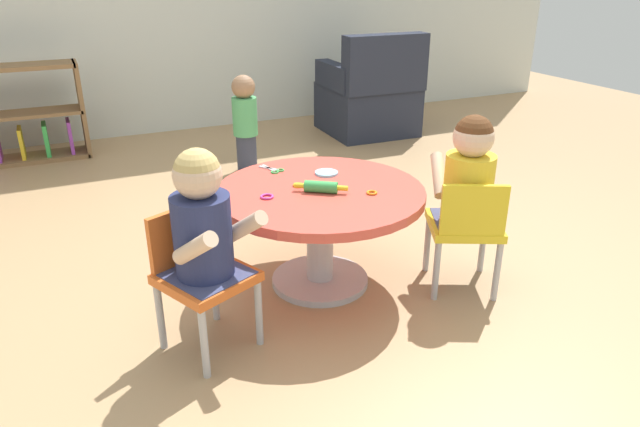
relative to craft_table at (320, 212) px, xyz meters
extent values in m
plane|color=tan|center=(0.00, 0.00, -0.36)|extent=(10.00, 10.00, 0.00)
cylinder|color=silver|center=(0.00, 0.00, -0.34)|extent=(0.44, 0.44, 0.03)
cylinder|color=silver|center=(0.00, 0.00, -0.14)|extent=(0.12, 0.12, 0.42)
cylinder|color=#D84C3F|center=(0.00, 0.00, 0.09)|extent=(0.91, 0.91, 0.04)
cylinder|color=#B7B7BC|center=(-0.64, -0.43, -0.22)|extent=(0.03, 0.03, 0.28)
cylinder|color=#B7B7BC|center=(-0.41, -0.32, -0.22)|extent=(0.03, 0.03, 0.28)
cylinder|color=#B7B7BC|center=(-0.75, -0.19, -0.22)|extent=(0.03, 0.03, 0.28)
cylinder|color=#B7B7BC|center=(-0.51, -0.09, -0.22)|extent=(0.03, 0.03, 0.28)
cube|color=orange|center=(-0.58, -0.26, -0.06)|extent=(0.40, 0.40, 0.04)
cube|color=orange|center=(-0.63, -0.14, 0.07)|extent=(0.26, 0.13, 0.22)
cube|color=#3F4772|center=(-0.58, -0.26, -0.06)|extent=(0.35, 0.36, 0.04)
cylinder|color=navy|center=(-0.58, -0.26, 0.11)|extent=(0.21, 0.21, 0.30)
sphere|color=beige|center=(-0.58, -0.26, 0.34)|extent=(0.17, 0.17, 0.17)
sphere|color=tan|center=(-0.58, -0.26, 0.35)|extent=(0.16, 0.16, 0.16)
cylinder|color=beige|center=(-0.64, -0.40, 0.14)|extent=(0.14, 0.22, 0.17)
cylinder|color=beige|center=(-0.44, -0.31, 0.14)|extent=(0.14, 0.22, 0.17)
cylinder|color=#B7B7BC|center=(0.74, -0.22, -0.22)|extent=(0.03, 0.03, 0.28)
cylinder|color=#B7B7BC|center=(0.51, -0.11, -0.22)|extent=(0.03, 0.03, 0.28)
cylinder|color=#B7B7BC|center=(0.63, -0.45, -0.22)|extent=(0.03, 0.03, 0.28)
cylinder|color=#B7B7BC|center=(0.39, -0.34, -0.22)|extent=(0.03, 0.03, 0.28)
cube|color=yellow|center=(0.57, -0.28, -0.06)|extent=(0.40, 0.40, 0.04)
cube|color=yellow|center=(0.51, -0.40, 0.07)|extent=(0.25, 0.14, 0.22)
cube|color=#3F4772|center=(0.57, -0.28, -0.06)|extent=(0.36, 0.37, 0.04)
cylinder|color=yellow|center=(0.57, -0.28, 0.11)|extent=(0.21, 0.21, 0.30)
sphere|color=beige|center=(0.57, -0.28, 0.34)|extent=(0.17, 0.17, 0.17)
sphere|color=#593319|center=(0.57, -0.28, 0.35)|extent=(0.16, 0.16, 0.16)
cylinder|color=beige|center=(0.71, -0.24, 0.14)|extent=(0.14, 0.22, 0.17)
cylinder|color=beige|center=(0.51, -0.14, 0.14)|extent=(0.14, 0.22, 0.17)
cube|color=olive|center=(-0.79, 2.55, -0.01)|extent=(0.03, 0.28, 0.70)
cube|color=olive|center=(-1.24, 2.55, -0.34)|extent=(0.90, 0.28, 0.03)
cube|color=olive|center=(-1.24, 2.55, -0.01)|extent=(0.90, 0.28, 0.02)
cube|color=olive|center=(-1.24, 2.55, 0.33)|extent=(0.90, 0.28, 0.03)
cube|color=yellow|center=(-1.24, 2.55, -0.22)|extent=(0.03, 0.20, 0.22)
cube|color=green|center=(-1.08, 2.55, -0.21)|extent=(0.03, 0.20, 0.24)
cube|color=purple|center=(-0.91, 2.55, -0.20)|extent=(0.02, 0.20, 0.24)
cube|color=#232838|center=(1.46, 2.20, -0.16)|extent=(0.72, 0.72, 0.40)
cube|color=#232838|center=(1.46, 1.91, 0.27)|extent=(0.70, 0.18, 0.45)
cube|color=#232838|center=(1.76, 2.19, 0.14)|extent=(0.14, 0.60, 0.20)
cube|color=#232838|center=(1.17, 2.21, 0.14)|extent=(0.14, 0.60, 0.20)
cylinder|color=#33384C|center=(0.20, 1.65, -0.23)|extent=(0.14, 0.14, 0.26)
cylinder|color=#4CA566|center=(0.20, 1.65, 0.03)|extent=(0.17, 0.17, 0.26)
sphere|color=#997051|center=(0.20, 1.65, 0.24)|extent=(0.16, 0.16, 0.16)
cylinder|color=green|center=(-0.01, -0.04, 0.13)|extent=(0.14, 0.12, 0.05)
cylinder|color=yellow|center=(-0.09, 0.01, 0.13)|extent=(0.05, 0.04, 0.02)
cylinder|color=yellow|center=(0.06, -0.09, 0.13)|extent=(0.05, 0.04, 0.02)
cube|color=silver|center=(-0.11, 0.34, 0.11)|extent=(0.07, 0.10, 0.01)
cube|color=silver|center=(-0.11, 0.34, 0.11)|extent=(0.03, 0.11, 0.01)
torus|color=green|center=(-0.07, 0.29, 0.11)|extent=(0.05, 0.05, 0.01)
torus|color=green|center=(-0.10, 0.28, 0.11)|extent=(0.05, 0.05, 0.01)
cylinder|color=#8CCCF2|center=(0.11, 0.16, 0.11)|extent=(0.11, 0.11, 0.01)
torus|color=orange|center=(0.17, -0.14, 0.11)|extent=(0.05, 0.05, 0.01)
torus|color=#D83FA5|center=(-0.24, 0.00, 0.11)|extent=(0.06, 0.06, 0.01)
torus|color=orange|center=(-0.07, 0.07, 0.11)|extent=(0.05, 0.05, 0.01)
camera|label=1|loc=(-0.98, -2.11, 1.00)|focal=32.51mm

